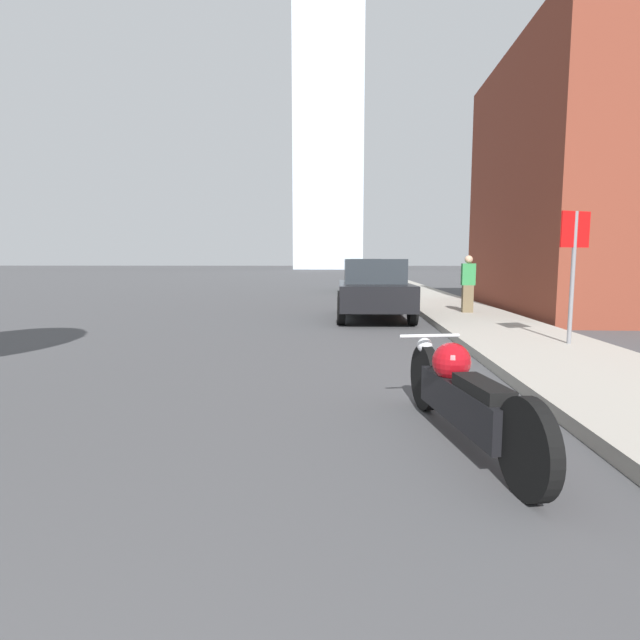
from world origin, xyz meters
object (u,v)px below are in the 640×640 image
object	(u,v)px
parked_car_green	(365,275)
pedestrian	(468,284)
motorcycle	(462,395)
stop_sign	(574,254)
parked_car_black	(374,289)

from	to	relation	value
parked_car_green	pedestrian	xyz separation A→B (m)	(2.49, -12.47, 0.08)
parked_car_green	motorcycle	bearing A→B (deg)	-90.16
stop_sign	pedestrian	size ratio (longest dim) A/B	1.42
parked_car_green	pedestrian	bearing A→B (deg)	-79.40
motorcycle	pedestrian	bearing A→B (deg)	66.31
parked_car_black	pedestrian	xyz separation A→B (m)	(2.62, 0.50, 0.12)
motorcycle	stop_sign	distance (m)	5.44
parked_car_black	parked_car_green	size ratio (longest dim) A/B	0.93
parked_car_black	parked_car_green	distance (m)	12.97
parked_car_black	pedestrian	bearing A→B (deg)	9.47
parked_car_green	pedestrian	distance (m)	12.71
parked_car_black	motorcycle	bearing A→B (deg)	-89.23
parked_car_black	stop_sign	distance (m)	5.79
stop_sign	pedestrian	xyz separation A→B (m)	(-0.51, 5.29, -0.73)
parked_car_black	pedestrian	world-z (taller)	pedestrian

